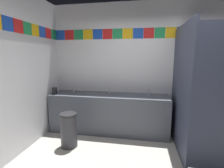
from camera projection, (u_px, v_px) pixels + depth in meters
The scene contains 9 objects.
wall_back at pixel (153, 68), 3.71m from camera, with size 4.48×0.09×2.80m.
vanity_counter at pixel (109, 113), 3.70m from camera, with size 2.53×0.60×0.84m.
faucet_left at pixel (73, 90), 3.86m from camera, with size 0.04×0.10×0.14m.
faucet_center at pixel (110, 91), 3.71m from camera, with size 0.04×0.10×0.14m.
faucet_right at pixel (149, 93), 3.56m from camera, with size 0.04×0.10×0.14m.
soap_dispenser at pixel (54, 91), 3.65m from camera, with size 0.09×0.09×0.16m.
stall_divider at pixel (195, 92), 2.67m from camera, with size 0.92×1.44×2.19m.
toilet at pixel (207, 126), 3.29m from camera, with size 0.39×0.49×0.74m.
trash_bin at pixel (69, 130), 3.10m from camera, with size 0.30×0.30×0.63m.
Camera 1 is at (-0.21, -2.10, 1.66)m, focal length 27.08 mm.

